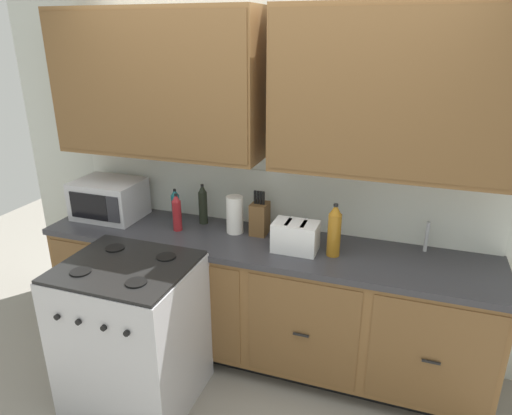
# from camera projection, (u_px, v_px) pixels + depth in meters

# --- Properties ---
(ground_plane) EXTENTS (8.00, 8.00, 0.00)m
(ground_plane) POSITION_uv_depth(u_px,v_px,m) (245.00, 381.00, 3.10)
(ground_plane) COLOR gray
(wall_unit) EXTENTS (4.19, 0.40, 2.58)m
(wall_unit) POSITION_uv_depth(u_px,v_px,m) (271.00, 122.00, 2.95)
(wall_unit) COLOR silver
(wall_unit) RESTS_ON ground_plane
(counter_run) EXTENTS (3.02, 0.64, 0.90)m
(counter_run) POSITION_uv_depth(u_px,v_px,m) (260.00, 299.00, 3.20)
(counter_run) COLOR black
(counter_run) RESTS_ON ground_plane
(stove_range) EXTENTS (0.76, 0.68, 0.95)m
(stove_range) POSITION_uv_depth(u_px,v_px,m) (133.00, 333.00, 2.83)
(stove_range) COLOR #B7B7BC
(stove_range) RESTS_ON ground_plane
(microwave) EXTENTS (0.48, 0.37, 0.28)m
(microwave) POSITION_uv_depth(u_px,v_px,m) (109.00, 199.00, 3.41)
(microwave) COLOR #B7B7BC
(microwave) RESTS_ON counter_run
(toaster) EXTENTS (0.28, 0.18, 0.19)m
(toaster) POSITION_uv_depth(u_px,v_px,m) (295.00, 237.00, 2.89)
(toaster) COLOR white
(toaster) RESTS_ON counter_run
(knife_block) EXTENTS (0.11, 0.14, 0.31)m
(knife_block) POSITION_uv_depth(u_px,v_px,m) (260.00, 218.00, 3.12)
(knife_block) COLOR brown
(knife_block) RESTS_ON counter_run
(sink_faucet) EXTENTS (0.02, 0.02, 0.20)m
(sink_faucet) POSITION_uv_depth(u_px,v_px,m) (427.00, 237.00, 2.87)
(sink_faucet) COLOR #B2B5BA
(sink_faucet) RESTS_ON counter_run
(paper_towel_roll) EXTENTS (0.12, 0.12, 0.26)m
(paper_towel_roll) POSITION_uv_depth(u_px,v_px,m) (235.00, 215.00, 3.14)
(paper_towel_roll) COLOR white
(paper_towel_roll) RESTS_ON counter_run
(bottle_teal) EXTENTS (0.06, 0.06, 0.24)m
(bottle_teal) POSITION_uv_depth(u_px,v_px,m) (176.00, 205.00, 3.36)
(bottle_teal) COLOR #1E707A
(bottle_teal) RESTS_ON counter_run
(bottle_dark) EXTENTS (0.06, 0.06, 0.29)m
(bottle_dark) POSITION_uv_depth(u_px,v_px,m) (203.00, 204.00, 3.29)
(bottle_dark) COLOR black
(bottle_dark) RESTS_ON counter_run
(bottle_amber) EXTENTS (0.08, 0.08, 0.34)m
(bottle_amber) POSITION_uv_depth(u_px,v_px,m) (334.00, 231.00, 2.80)
(bottle_amber) COLOR #9E6619
(bottle_amber) RESTS_ON counter_run
(bottle_red) EXTENTS (0.06, 0.06, 0.27)m
(bottle_red) POSITION_uv_depth(u_px,v_px,m) (177.00, 213.00, 3.17)
(bottle_red) COLOR maroon
(bottle_red) RESTS_ON counter_run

